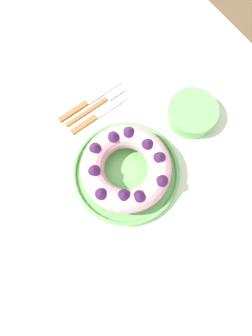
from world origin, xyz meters
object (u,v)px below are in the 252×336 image
serving_knife (86,103)px  bundt_cake (126,168)px  cake_knife (95,117)px  side_bowl (192,113)px  napkin (196,237)px  fork (99,104)px  serving_dish (126,172)px

serving_knife → bundt_cake: bearing=-12.7°
bundt_cake → cake_knife: (-0.20, 0.03, -0.05)m
serving_knife → cake_knife: same height
bundt_cake → side_bowl: 0.27m
serving_knife → napkin: (0.51, 0.01, -0.00)m
serving_knife → napkin: serving_knife is taller
napkin → bundt_cake: bearing=-170.1°
serving_knife → fork: bearing=46.1°
napkin → fork: bearing=177.6°
bundt_cake → napkin: 0.27m
cake_knife → serving_knife: bearing=175.8°
serving_knife → cake_knife: 0.06m
serving_dish → cake_knife: size_ratio=1.55×
cake_knife → side_bowl: side_bowl is taller
serving_knife → side_bowl: side_bowl is taller
serving_dish → serving_knife: (-0.25, 0.03, -0.01)m
bundt_cake → cake_knife: size_ratio=1.27×
cake_knife → side_bowl: 0.29m
fork → serving_knife: serving_knife is taller
fork → serving_knife: bearing=-129.3°
serving_dish → napkin: bearing=9.9°
cake_knife → fork: bearing=129.2°
bundt_cake → side_bowl: size_ratio=1.69×
cake_knife → side_bowl: bearing=54.1°
fork → napkin: bearing=-2.9°
napkin → side_bowl: bearing=142.5°
serving_dish → side_bowl: 0.27m
cake_knife → side_bowl: (0.17, 0.24, 0.02)m
napkin → cake_knife: bearing=-178.0°
side_bowl → serving_knife: bearing=-134.6°
serving_dish → cake_knife: bearing=171.5°
fork → cake_knife: size_ratio=1.07×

